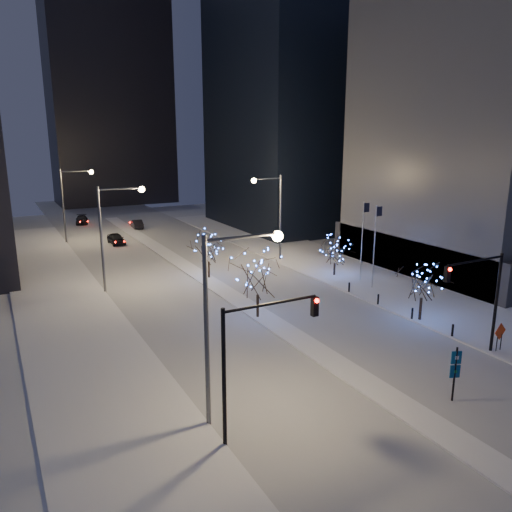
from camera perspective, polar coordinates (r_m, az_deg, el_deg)
ground at (r=30.56m, az=14.38°, el=-15.21°), size 160.00×160.00×0.00m
road at (r=59.25m, az=-8.94°, el=-0.64°), size 20.00×130.00×0.02m
median at (r=54.69m, az=-7.20°, el=-1.73°), size 2.00×80.00×0.15m
east_sidewalk at (r=53.75m, az=11.92°, el=-2.20°), size 10.00×90.00×0.15m
west_sidewalk at (r=42.16m, az=-20.23°, el=-7.25°), size 8.00×90.00×0.15m
midrise_block at (r=64.54m, az=27.20°, el=12.67°), size 30.00×22.00×30.00m
plinth at (r=65.76m, az=25.97°, el=1.33°), size 30.00×24.00×4.00m
horizon_block at (r=114.19m, az=-16.37°, el=16.46°), size 24.00×14.00×42.00m
street_lamp_w_near at (r=24.78m, az=-3.47°, el=-5.30°), size 4.40×0.56×10.00m
street_lamp_w_mid at (r=48.01m, az=-16.12°, el=3.53°), size 4.40×0.56×10.00m
street_lamp_w_far at (r=72.42m, az=-20.43°, el=6.50°), size 4.40×0.56×10.00m
street_lamp_east at (r=57.66m, az=2.04°, el=5.65°), size 3.90×0.56×10.00m
traffic_signal_west at (r=23.96m, az=-0.27°, el=-10.44°), size 5.26×0.43×7.00m
traffic_signal_east at (r=35.65m, az=24.46°, el=-3.50°), size 5.26×0.43×7.00m
flagpoles at (r=49.58m, az=12.77°, el=2.04°), size 1.35×2.60×8.00m
bollards at (r=43.45m, az=15.55°, el=-5.53°), size 0.16×12.16×0.90m
car_near at (r=70.38m, az=-15.69°, el=1.90°), size 1.91×4.38×1.47m
car_mid at (r=81.45m, az=-13.47°, el=3.57°), size 1.84×4.35×1.40m
car_far at (r=88.14m, az=-19.29°, el=3.92°), size 2.66×4.91×1.35m
holiday_tree_median_near at (r=39.70m, az=0.20°, el=-2.06°), size 4.99×4.99×5.71m
holiday_tree_median_far at (r=51.15m, az=-5.46°, el=0.88°), size 3.79×3.79×4.78m
holiday_tree_plaza_near at (r=41.38m, az=18.51°, el=-2.88°), size 3.85×3.85×4.64m
holiday_tree_plaza_far at (r=52.62m, az=9.03°, el=0.52°), size 3.98×3.98×4.09m
wayfinding_sign at (r=30.31m, az=21.81°, el=-11.83°), size 0.56×0.28×3.25m
construction_sign at (r=38.13m, az=26.10°, el=-8.01°), size 1.21×0.14×1.99m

